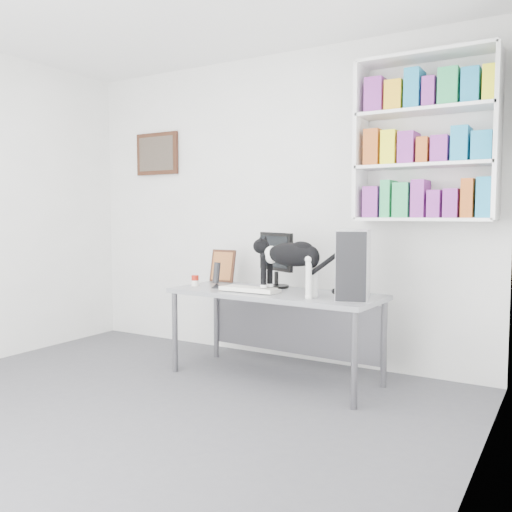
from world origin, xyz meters
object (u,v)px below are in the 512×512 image
object	(u,v)px
pc_tower	(354,264)
soup_can	(195,281)
monitor	(276,260)
leaning_print	(223,265)
bookshelf	(425,138)
keyboard	(250,289)
cat	(290,268)
speaker	(217,275)
desk	(274,335)

from	to	relation	value
pc_tower	soup_can	bearing A→B (deg)	167.15
monitor	pc_tower	xyz separation A→B (m)	(0.72, -0.17, 0.01)
leaning_print	soup_can	distance (m)	0.35
bookshelf	keyboard	distance (m)	1.73
keyboard	leaning_print	size ratio (longest dim) A/B	1.57
keyboard	cat	distance (m)	0.41
leaning_print	soup_can	bearing A→B (deg)	-99.78
soup_can	bookshelf	bearing A→B (deg)	17.47
pc_tower	cat	bearing A→B (deg)	-175.41
speaker	bookshelf	bearing A→B (deg)	32.19
desk	pc_tower	xyz separation A→B (m)	(0.63, 0.03, 0.59)
monitor	keyboard	size ratio (longest dim) A/B	0.99
speaker	soup_can	size ratio (longest dim) A/B	2.45
desk	pc_tower	world-z (taller)	pc_tower
pc_tower	cat	xyz separation A→B (m)	(-0.43, -0.16, -0.04)
pc_tower	soup_can	distance (m)	1.38
bookshelf	desk	bearing A→B (deg)	-153.51
pc_tower	soup_can	size ratio (longest dim) A/B	5.47
bookshelf	keyboard	xyz separation A→B (m)	(-1.16, -0.61, -1.14)
leaning_print	soup_can	size ratio (longest dim) A/B	3.33
desk	monitor	distance (m)	0.62
desk	leaning_print	size ratio (longest dim) A/B	5.63
monitor	cat	bearing A→B (deg)	-20.82
pc_tower	leaning_print	size ratio (longest dim) A/B	1.64
monitor	keyboard	world-z (taller)	monitor
desk	keyboard	world-z (taller)	keyboard
keyboard	pc_tower	size ratio (longest dim) A/B	0.95
bookshelf	desk	distance (m)	1.87
monitor	desk	bearing A→B (deg)	-37.34
desk	speaker	world-z (taller)	speaker
keyboard	cat	size ratio (longest dim) A/B	0.70
desk	pc_tower	distance (m)	0.86
speaker	leaning_print	size ratio (longest dim) A/B	0.74
monitor	leaning_print	bearing A→B (deg)	-160.53
desk	soup_can	size ratio (longest dim) A/B	18.72
monitor	cat	distance (m)	0.45
monitor	soup_can	xyz separation A→B (m)	(-0.64, -0.25, -0.18)
monitor	speaker	world-z (taller)	monitor
keyboard	speaker	bearing A→B (deg)	172.82
desk	pc_tower	bearing A→B (deg)	5.48
cat	bookshelf	bearing A→B (deg)	47.13
pc_tower	speaker	size ratio (longest dim) A/B	2.24
pc_tower	soup_can	xyz separation A→B (m)	(-1.36, -0.08, -0.20)
speaker	leaning_print	bearing A→B (deg)	128.47
keyboard	leaning_print	bearing A→B (deg)	143.21
monitor	speaker	size ratio (longest dim) A/B	2.11
keyboard	pc_tower	world-z (taller)	pc_tower
keyboard	soup_can	size ratio (longest dim) A/B	5.23
cat	desk	bearing A→B (deg)	156.07
speaker	leaning_print	xyz separation A→B (m)	(-0.18, 0.35, 0.04)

